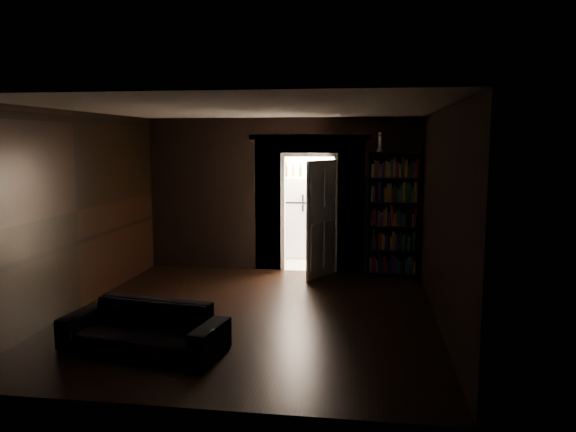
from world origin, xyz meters
TOP-DOWN VIEW (x-y plane):
  - ground at (0.00, 0.00)m, footprint 5.50×5.50m
  - room_walls at (-0.01, 1.07)m, footprint 5.02×5.61m
  - kitchen_alcove at (0.50, 3.87)m, footprint 2.20×1.80m
  - sofa at (-0.94, -1.47)m, footprint 1.98×1.10m
  - bookshelf at (2.00, 2.55)m, footprint 0.91×0.35m
  - refrigerator at (-0.01, 4.11)m, footprint 0.95×0.92m
  - door at (0.76, 2.36)m, footprint 0.46×0.76m
  - figurine at (1.75, 2.51)m, footprint 0.15×0.15m
  - bottles at (-0.04, 4.05)m, footprint 0.70×0.32m

SIDE VIEW (x-z plane):
  - ground at x=0.00m, z-range 0.00..0.00m
  - sofa at x=-0.94m, z-range 0.00..0.72m
  - refrigerator at x=-0.01m, z-range 0.00..1.65m
  - door at x=0.76m, z-range 0.00..2.05m
  - bookshelf at x=2.00m, z-range 0.00..2.20m
  - kitchen_alcove at x=0.50m, z-range -0.09..2.51m
  - room_walls at x=-0.01m, z-range 0.26..3.10m
  - bottles at x=-0.04m, z-range 1.65..1.94m
  - figurine at x=1.75m, z-range 2.20..2.53m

